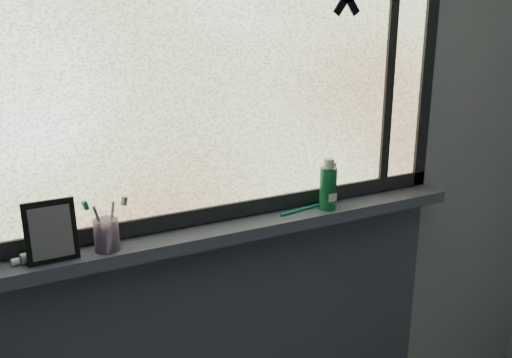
{
  "coord_description": "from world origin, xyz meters",
  "views": [
    {
      "loc": [
        -0.76,
        -0.31,
        1.69
      ],
      "look_at": [
        -0.05,
        1.05,
        1.22
      ],
      "focal_mm": 40.0,
      "sensor_mm": 36.0,
      "label": 1
    }
  ],
  "objects": [
    {
      "name": "toothpaste_tube",
      "position": [
        -0.63,
        1.23,
        1.04
      ],
      "size": [
        0.17,
        0.05,
        0.03
      ],
      "primitive_type": null,
      "rotation": [
        0.0,
        0.0,
        0.06
      ],
      "color": "silver",
      "rests_on": "windowsill"
    },
    {
      "name": "sill_apron",
      "position": [
        0.0,
        1.29,
        0.49
      ],
      "size": [
        1.62,
        0.02,
        0.98
      ],
      "primitive_type": "cube",
      "color": "#454B5D",
      "rests_on": "floor"
    },
    {
      "name": "frame_bottom",
      "position": [
        0.0,
        1.28,
        1.05
      ],
      "size": [
        1.6,
        0.03,
        0.05
      ],
      "primitive_type": "cube",
      "color": "black",
      "rests_on": "windowsill"
    },
    {
      "name": "toothbrush_lying",
      "position": [
        0.22,
        1.23,
        1.03
      ],
      "size": [
        0.23,
        0.06,
        0.02
      ],
      "primitive_type": null,
      "rotation": [
        0.0,
        0.0,
        0.16
      ],
      "color": "#0D7D6F",
      "rests_on": "windowsill"
    },
    {
      "name": "cream_tube",
      "position": [
        0.34,
        1.24,
        1.1
      ],
      "size": [
        0.06,
        0.06,
        0.11
      ],
      "primitive_type": "cylinder",
      "rotation": [
        0.0,
        0.0,
        -0.38
      ],
      "color": "silver",
      "rests_on": "windowsill"
    },
    {
      "name": "vanity_mirror",
      "position": [
        -0.59,
        1.21,
        1.11
      ],
      "size": [
        0.14,
        0.07,
        0.17
      ],
      "primitive_type": "cube",
      "rotation": [
        0.0,
        0.0,
        0.0
      ],
      "color": "black",
      "rests_on": "windowsill"
    },
    {
      "name": "mouthwash_bottle",
      "position": [
        0.31,
        1.21,
        1.11
      ],
      "size": [
        0.08,
        0.08,
        0.15
      ],
      "primitive_type": "cylinder",
      "rotation": [
        0.0,
        0.0,
        -0.41
      ],
      "color": "#1D9A55",
      "rests_on": "windowsill"
    },
    {
      "name": "wall_back",
      "position": [
        0.0,
        1.3,
        1.25
      ],
      "size": [
        3.0,
        0.01,
        2.5
      ],
      "primitive_type": "cube",
      "color": "#9EA3A8",
      "rests_on": "ground"
    },
    {
      "name": "frame_mullion",
      "position": [
        0.6,
        1.28,
        1.53
      ],
      "size": [
        0.03,
        0.03,
        1.0
      ],
      "primitive_type": "cube",
      "color": "black",
      "rests_on": "wall_back"
    },
    {
      "name": "window_pane",
      "position": [
        0.0,
        1.28,
        1.53
      ],
      "size": [
        1.5,
        0.01,
        1.0
      ],
      "primitive_type": "cube",
      "color": "silver",
      "rests_on": "wall_back"
    },
    {
      "name": "frame_right",
      "position": [
        0.78,
        1.28,
        1.53
      ],
      "size": [
        0.05,
        0.03,
        1.1
      ],
      "primitive_type": "cube",
      "color": "black",
      "rests_on": "wall_back"
    },
    {
      "name": "windowsill",
      "position": [
        0.0,
        1.23,
        1.0
      ],
      "size": [
        1.62,
        0.14,
        0.04
      ],
      "primitive_type": "cube",
      "color": "#454B5D",
      "rests_on": "wall_back"
    },
    {
      "name": "toothbrush_cup",
      "position": [
        -0.44,
        1.21,
        1.07
      ],
      "size": [
        0.09,
        0.09,
        0.09
      ],
      "primitive_type": "cylinder",
      "rotation": [
        0.0,
        0.0,
        0.27
      ],
      "color": "#AB8EBC",
      "rests_on": "windowsill"
    }
  ]
}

